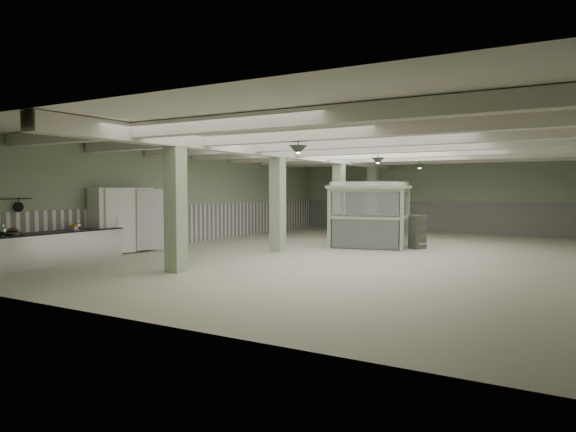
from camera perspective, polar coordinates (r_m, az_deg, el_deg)
The scene contains 32 objects.
floor at distance 17.23m, azimuth 7.73°, elevation -4.07°, with size 20.00×20.00×0.00m, color beige.
ceiling at distance 17.17m, azimuth 7.82°, elevation 7.94°, with size 14.00×20.00×0.02m, color white.
wall_back at distance 26.63m, azimuth 15.96°, elevation 2.21°, with size 14.00×0.02×3.60m, color #96A987.
wall_front at distance 8.72m, azimuth -17.99°, elevation 0.79°, with size 14.00×0.02×3.60m, color #96A987.
wall_left at distance 20.79m, azimuth -10.39°, elevation 2.09°, with size 0.02×20.00×3.60m, color #96A987.
wainscot_left at distance 20.82m, azimuth -10.31°, elevation -0.80°, with size 0.05×19.90×1.50m, color white.
wainscot_back at distance 26.64m, azimuth 15.91°, elevation -0.05°, with size 13.90×0.05×1.50m, color white.
girder at distance 18.24m, azimuth 0.47°, elevation 6.98°, with size 0.45×19.90×0.40m, color silver.
beam_a at distance 10.63m, azimuth -7.91°, elevation 10.03°, with size 13.90×0.35×0.32m, color silver.
beam_b at distance 12.68m, azimuth -0.87°, elevation 8.91°, with size 13.90×0.35×0.32m, color silver.
beam_c at distance 14.88m, azimuth 4.13°, elevation 8.03°, with size 13.90×0.35×0.32m, color silver.
beam_d at distance 17.15m, azimuth 7.81°, elevation 7.34°, with size 13.90×0.35×0.32m, color silver.
beam_e at distance 19.48m, azimuth 10.61°, elevation 6.79°, with size 13.90×0.35×0.32m, color silver.
beam_f at distance 21.85m, azimuth 12.81°, elevation 6.35°, with size 13.90×0.35×0.32m, color silver.
beam_g at distance 24.25m, azimuth 14.57°, elevation 5.99°, with size 13.90×0.35×0.32m, color silver.
column_a at distance 13.31m, azimuth -12.39°, elevation 1.58°, with size 0.42×0.42×3.60m, color #A5BD98.
column_b at distance 17.34m, azimuth -1.17°, elevation 1.96°, with size 0.42×0.42×3.60m, color #A5BD98.
column_c at distance 21.77m, azimuth 5.67°, elevation 2.16°, with size 0.42×0.42×3.60m, color #A5BD98.
column_d at distance 25.46m, azimuth 9.39°, elevation 2.25°, with size 0.42×0.42×3.60m, color #A5BD98.
hook_rail at distance 15.73m, azimuth -28.45°, elevation 1.68°, with size 0.02×0.02×1.20m, color black.
pendant_front at distance 12.40m, azimuth 1.13°, elevation 7.33°, with size 0.44×0.44×0.22m, color #304030.
pendant_mid at distance 17.41m, azimuth 9.96°, elevation 6.04°, with size 0.44×0.44×0.22m, color #304030.
pendant_back at distance 22.17m, azimuth 14.42°, elevation 5.33°, with size 0.44×0.44×0.22m, color #304030.
prep_counter at distance 15.82m, azimuth -25.72°, elevation -3.30°, with size 0.88×5.04×0.91m.
pitcher_near at distance 16.57m, azimuth -22.34°, elevation -0.94°, with size 0.19×0.22×0.28m, color silver, non-canonical shape.
pitcher_far at distance 15.28m, azimuth -29.14°, elevation -1.35°, with size 0.21×0.24×0.31m, color silver, non-canonical shape.
veg_colander at distance 15.36m, azimuth -28.21°, elevation -1.56°, with size 0.39×0.39×0.18m, color #414146, non-canonical shape.
orange_bowl at distance 16.32m, azimuth -22.67°, elevation -1.33°, with size 0.27×0.27×0.10m, color #B2B2B7.
skillet_far at distance 15.79m, azimuth -27.75°, elevation 0.90°, with size 0.27×0.27×0.04m, color black.
walkin_cooler at distance 17.68m, azimuth -17.86°, elevation -0.55°, with size 1.00×2.32×2.12m.
guard_booth at distance 19.16m, azimuth 9.09°, elevation 1.35°, with size 3.22×2.89×2.39m.
filing_cabinet at distance 18.78m, azimuth 14.19°, elevation -1.73°, with size 0.38×0.55×1.19m, color #55594A.
Camera 1 is at (6.48, -15.83, 2.11)m, focal length 32.00 mm.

